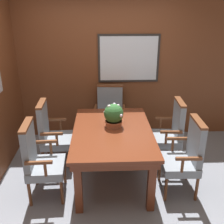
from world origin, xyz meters
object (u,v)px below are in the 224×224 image
at_px(chair_right_far, 170,131).
at_px(chair_left_near, 39,159).
at_px(chair_right_near, 186,155).
at_px(dining_table, 112,136).
at_px(potted_plant, 114,115).
at_px(chair_left_far, 51,132).
at_px(chair_head_far, 110,112).

bearing_deg(chair_right_far, chair_left_near, -65.74).
bearing_deg(chair_right_near, chair_left_near, -88.03).
height_order(dining_table, potted_plant, potted_plant).
height_order(chair_left_far, chair_right_far, same).
bearing_deg(potted_plant, chair_left_near, -154.07).
height_order(chair_right_near, potted_plant, potted_plant).
bearing_deg(chair_head_far, dining_table, -85.02).
bearing_deg(chair_head_far, chair_left_near, -117.00).
height_order(dining_table, chair_left_near, chair_left_near).
height_order(dining_table, chair_left_far, chair_left_far).
bearing_deg(chair_left_near, chair_right_near, -92.24).
relative_size(chair_head_far, potted_plant, 3.03).
bearing_deg(chair_right_far, chair_right_near, 4.97).
bearing_deg(dining_table, chair_head_far, 89.93).
height_order(chair_right_far, potted_plant, potted_plant).
xyz_separation_m(chair_right_near, chair_left_near, (-1.87, -0.01, 0.00)).
height_order(chair_head_far, chair_right_near, same).
relative_size(chair_left_far, chair_right_near, 1.00).
bearing_deg(potted_plant, chair_left_far, 164.07).
relative_size(chair_left_far, chair_right_far, 1.00).
distance_m(chair_right_far, potted_plant, 0.99).
xyz_separation_m(dining_table, chair_right_near, (0.93, -0.34, -0.11)).
xyz_separation_m(chair_head_far, chair_right_near, (0.93, -1.49, 0.00)).
relative_size(chair_right_near, potted_plant, 3.03).
relative_size(chair_right_far, potted_plant, 3.03).
distance_m(dining_table, chair_right_far, 0.98).
xyz_separation_m(dining_table, potted_plant, (0.02, 0.11, 0.26)).
xyz_separation_m(dining_table, chair_head_far, (0.00, 1.14, -0.11)).
relative_size(dining_table, chair_right_near, 1.56).
distance_m(chair_left_far, potted_plant, 1.04).
distance_m(chair_head_far, chair_left_near, 1.77).
relative_size(chair_head_far, chair_right_far, 1.00).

